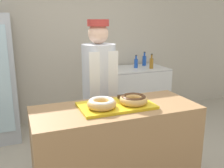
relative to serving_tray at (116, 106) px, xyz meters
The scene contains 12 objects.
wall_back 2.17m from the serving_tray, 90.00° to the left, with size 8.00×0.06×2.70m.
display_counter 0.46m from the serving_tray, ahead, with size 1.43×0.59×0.91m.
serving_tray is the anchor object (origin of this frame).
donut_light_glaze 0.16m from the serving_tray, 165.11° to the right, with size 0.24×0.24×0.07m.
donut_chocolate_glaze 0.16m from the serving_tray, 14.89° to the right, with size 0.24×0.24×0.07m.
brownie_back_left 0.17m from the serving_tray, 133.65° to the left, with size 0.08×0.08×0.03m.
brownie_back_right 0.17m from the serving_tray, 46.35° to the left, with size 0.08×0.08×0.03m.
baker_person 0.63m from the serving_tray, 85.00° to the left, with size 0.36×0.36×1.64m.
chest_freezer 2.10m from the serving_tray, 58.68° to the left, with size 1.00×0.64×0.87m.
bottle_amber 2.05m from the serving_tray, 51.57° to the left, with size 0.06×0.06×0.24m.
bottle_blue 2.06m from the serving_tray, 58.61° to the left, with size 0.06×0.06×0.21m.
bottle_blue_b 2.30m from the serving_tray, 55.54° to the left, with size 0.07×0.07×0.24m.
Camera 1 is at (-0.77, -1.88, 1.63)m, focal length 40.00 mm.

